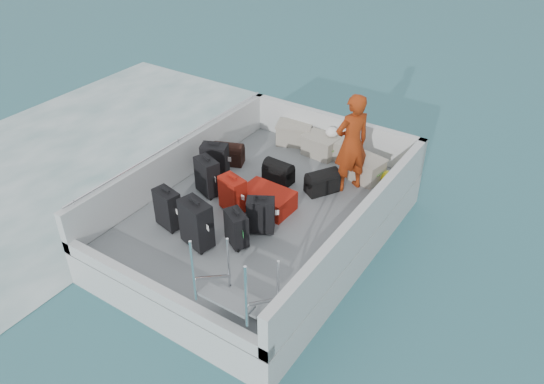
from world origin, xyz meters
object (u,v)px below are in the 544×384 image
at_px(suitcase_6, 236,229).
at_px(passenger, 352,143).
at_px(suitcase_5, 233,194).
at_px(suitcase_8, 267,200).
at_px(suitcase_1, 207,177).
at_px(suitcase_7, 261,216).
at_px(crate_2, 331,146).
at_px(crate_0, 294,134).
at_px(crate_3, 364,169).
at_px(suitcase_2, 215,162).
at_px(suitcase_0, 168,209).
at_px(suitcase_3, 196,224).
at_px(crate_1, 320,146).

bearing_deg(suitcase_6, passenger, 102.62).
distance_m(suitcase_5, suitcase_8, 0.57).
bearing_deg(suitcase_5, suitcase_1, -178.68).
relative_size(suitcase_7, crate_2, 0.99).
relative_size(suitcase_6, suitcase_8, 0.66).
height_order(suitcase_5, crate_0, suitcase_5).
bearing_deg(crate_3, crate_0, 165.38).
bearing_deg(suitcase_8, suitcase_2, 80.05).
bearing_deg(suitcase_0, crate_0, 98.66).
height_order(suitcase_1, passenger, passenger).
relative_size(crate_0, passenger, 0.37).
xyz_separation_m(suitcase_7, crate_0, (-1.05, 2.70, -0.10)).
relative_size(suitcase_2, suitcase_3, 0.87).
bearing_deg(crate_2, crate_3, -26.57).
bearing_deg(crate_1, crate_3, -16.62).
height_order(suitcase_1, crate_3, suitcase_1).
height_order(suitcase_0, suitcase_3, suitcase_3).
xyz_separation_m(suitcase_1, suitcase_6, (1.21, -0.81, -0.05)).
bearing_deg(crate_2, suitcase_0, -106.75).
distance_m(suitcase_1, suitcase_3, 1.36).
bearing_deg(suitcase_1, suitcase_3, -37.73).
bearing_deg(crate_3, suitcase_1, -136.59).
xyz_separation_m(suitcase_6, crate_2, (-0.11, 3.14, -0.10)).
distance_m(suitcase_1, crate_2, 2.58).
bearing_deg(suitcase_1, crate_3, 63.00).
distance_m(suitcase_2, suitcase_3, 1.87).
height_order(suitcase_0, crate_1, suitcase_0).
bearing_deg(crate_1, suitcase_6, -84.95).
height_order(suitcase_2, suitcase_6, suitcase_2).
distance_m(suitcase_0, crate_1, 3.36).
xyz_separation_m(suitcase_0, suitcase_6, (1.13, 0.24, -0.05)).
bearing_deg(crate_0, crate_3, -14.62).
relative_size(suitcase_5, passenger, 0.35).
bearing_deg(suitcase_7, crate_3, 43.86).
distance_m(suitcase_3, suitcase_8, 1.40).
height_order(suitcase_0, crate_3, suitcase_0).
distance_m(crate_3, passenger, 0.79).
xyz_separation_m(suitcase_7, crate_3, (0.65, 2.25, -0.10)).
relative_size(suitcase_0, suitcase_1, 0.99).
xyz_separation_m(suitcase_1, suitcase_5, (0.65, -0.15, -0.03)).
xyz_separation_m(suitcase_7, crate_1, (-0.39, 2.56, -0.11)).
xyz_separation_m(suitcase_8, crate_1, (-0.13, 2.00, 0.02)).
bearing_deg(crate_1, suitcase_1, -113.30).
relative_size(suitcase_6, suitcase_7, 0.94).
xyz_separation_m(suitcase_3, crate_1, (0.21, 3.34, -0.19)).
relative_size(suitcase_2, suitcase_5, 1.09).
bearing_deg(suitcase_1, suitcase_8, 29.71).
bearing_deg(suitcase_7, crate_0, 81.43).
height_order(suitcase_1, crate_0, suitcase_1).
relative_size(suitcase_3, suitcase_7, 1.28).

